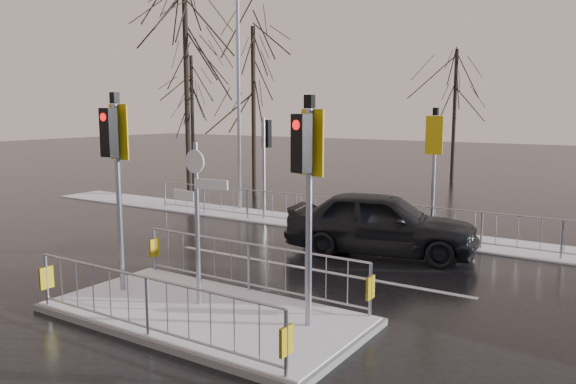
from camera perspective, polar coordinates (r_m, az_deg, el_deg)
The scene contains 11 objects.
ground at distance 10.75m, azimuth -8.49°, elevation -12.49°, with size 120.00×120.00×0.00m, color black.
snow_verge at distance 17.85m, azimuth 10.05°, elevation -4.03°, with size 30.00×2.00×0.04m, color white.
lane_markings at distance 10.52m, azimuth -9.71°, elevation -12.98°, with size 8.00×11.38×0.01m.
traffic_island at distance 10.63m, azimuth -8.54°, elevation -10.49°, with size 6.00×3.04×4.15m.
far_kerb_fixtures at distance 17.09m, azimuth 10.38°, elevation -1.18°, with size 18.00×0.65×3.83m.
car_far_lane at distance 15.05m, azimuth 9.44°, elevation -3.10°, with size 2.01×4.98×1.70m, color black.
tree_near_a at distance 25.36m, azimuth -10.32°, elevation 13.43°, with size 4.75×4.75×8.97m.
tree_near_b at distance 24.86m, azimuth -3.55°, elevation 11.42°, with size 4.00×4.00×7.55m.
tree_near_c at distance 28.46m, azimuth -9.74°, elevation 9.63°, with size 3.50×3.50×6.61m.
tree_far_a at distance 30.78m, azimuth 16.64°, elevation 9.90°, with size 3.75×3.75×7.08m.
street_lamp_left at distance 21.49m, azimuth -4.91°, elevation 10.14°, with size 1.25×0.18×8.20m.
Camera 1 is at (6.68, -7.51, 3.81)m, focal length 35.00 mm.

